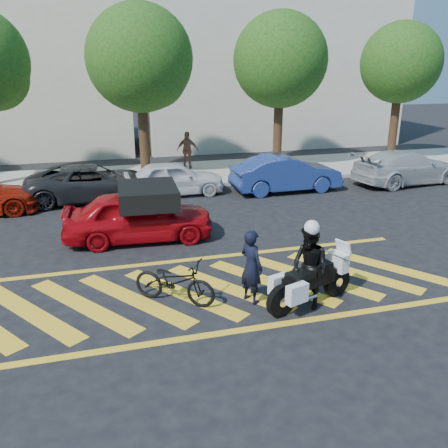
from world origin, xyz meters
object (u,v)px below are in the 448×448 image
object	(u,v)px
red_convertible	(139,216)
parked_right	(286,174)
officer_bike	(251,266)
police_motorcycle	(309,282)
parked_mid_left	(93,183)
parked_far_right	(407,167)
bicycle	(174,281)
officer_moto	(309,267)
parked_mid_right	(174,178)

from	to	relation	value
red_convertible	parked_right	xyz separation A→B (m)	(6.46, 4.14, -0.00)
officer_bike	parked_right	bearing A→B (deg)	-53.47
red_convertible	police_motorcycle	bearing A→B (deg)	-145.63
parked_mid_left	parked_far_right	bearing A→B (deg)	-94.92
red_convertible	parked_mid_left	xyz separation A→B (m)	(-1.24, 4.93, -0.06)
parked_mid_left	parked_right	world-z (taller)	parked_right
officer_bike	parked_mid_left	world-z (taller)	officer_bike
bicycle	parked_far_right	size ratio (longest dim) A/B	0.38
bicycle	red_convertible	distance (m)	4.22
officer_moto	officer_bike	bearing A→B (deg)	-134.55
parked_mid_left	parked_mid_right	world-z (taller)	parked_mid_left
red_convertible	bicycle	bearing A→B (deg)	-172.27
bicycle	red_convertible	size ratio (longest dim) A/B	0.44
red_convertible	parked_mid_left	distance (m)	5.09
officer_bike	red_convertible	world-z (taller)	officer_bike
officer_bike	bicycle	size ratio (longest dim) A/B	0.87
parked_mid_right	parked_far_right	world-z (taller)	parked_far_right
parked_right	parked_mid_right	bearing A→B (deg)	80.37
red_convertible	parked_right	size ratio (longest dim) A/B	0.97
officer_bike	bicycle	bearing A→B (deg)	49.85
parked_right	parked_mid_left	bearing A→B (deg)	83.27
officer_moto	parked_mid_left	distance (m)	10.98
parked_right	parked_far_right	distance (m)	5.65
bicycle	parked_mid_left	xyz separation A→B (m)	(-1.57, 9.13, 0.19)
officer_bike	parked_mid_left	size ratio (longest dim) A/B	0.34
officer_bike	parked_far_right	distance (m)	13.27
police_motorcycle	officer_bike	bearing A→B (deg)	135.30
officer_bike	police_motorcycle	xyz separation A→B (m)	(1.14, -0.55, -0.27)
parked_mid_right	parked_far_right	xyz separation A→B (m)	(10.20, -0.88, 0.05)
parked_mid_right	officer_bike	bearing A→B (deg)	-179.99
red_convertible	parked_mid_left	bearing A→B (deg)	17.41
parked_mid_right	parked_right	world-z (taller)	parked_right
parked_right	officer_bike	bearing A→B (deg)	151.96
officer_bike	red_convertible	bearing A→B (deg)	-3.14
officer_bike	bicycle	world-z (taller)	officer_bike
red_convertible	parked_right	bearing A→B (deg)	-54.08
parked_mid_left	parked_far_right	world-z (taller)	parked_far_right
police_motorcycle	officer_moto	world-z (taller)	officer_moto
police_motorcycle	officer_moto	xyz separation A→B (m)	(-0.02, 0.01, 0.34)
parked_right	parked_far_right	xyz separation A→B (m)	(5.65, -0.18, -0.02)
officer_moto	parked_right	world-z (taller)	officer_moto
police_motorcycle	officer_moto	size ratio (longest dim) A/B	1.26
bicycle	parked_mid_right	xyz separation A→B (m)	(1.58, 9.05, 0.18)
bicycle	parked_right	bearing A→B (deg)	-0.39
parked_mid_left	parked_mid_right	bearing A→B (deg)	-92.36
officer_moto	parked_right	size ratio (longest dim) A/B	0.40
officer_moto	police_motorcycle	bearing A→B (deg)	36.49
parked_mid_right	police_motorcycle	bearing A→B (deg)	-173.50
officer_moto	parked_far_right	distance (m)	12.81
officer_moto	parked_mid_right	world-z (taller)	officer_moto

